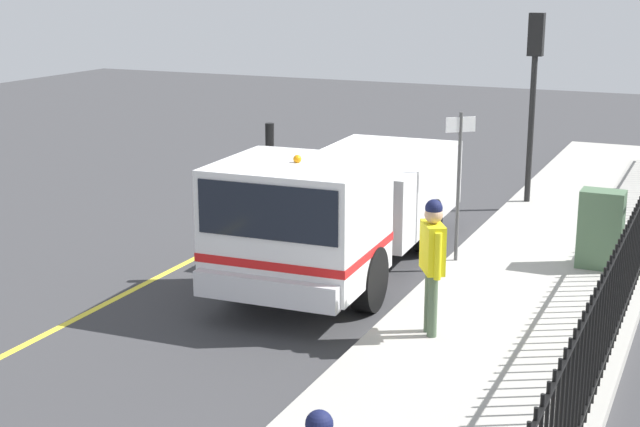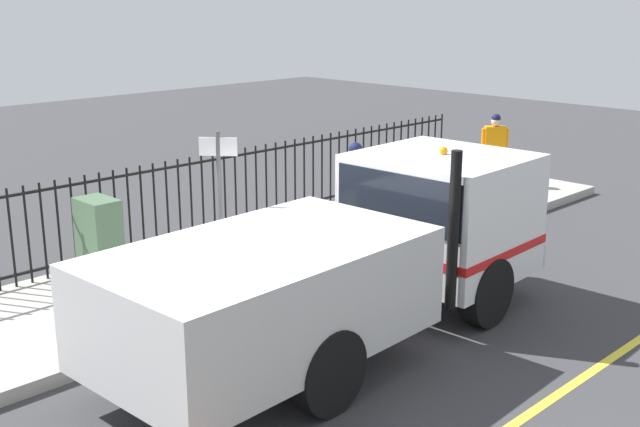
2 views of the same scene
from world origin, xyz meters
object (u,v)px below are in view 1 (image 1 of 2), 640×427
at_px(work_truck, 338,203).
at_px(street_sign, 459,170).
at_px(utility_cabinet, 601,229).
at_px(worker_standing, 432,253).
at_px(traffic_cone, 328,192).
at_px(traffic_light_near, 534,69).

relative_size(work_truck, street_sign, 2.73).
bearing_deg(street_sign, work_truck, -147.18).
xyz_separation_m(utility_cabinet, street_sign, (-2.20, -0.58, 0.89)).
distance_m(work_truck, street_sign, 2.04).
bearing_deg(worker_standing, traffic_cone, 3.08).
distance_m(work_truck, traffic_light_near, 6.23).
bearing_deg(work_truck, traffic_light_near, -110.45).
bearing_deg(traffic_cone, utility_cabinet, -22.26).
bearing_deg(traffic_light_near, traffic_cone, 24.34).
height_order(traffic_light_near, street_sign, traffic_light_near).
distance_m(worker_standing, utility_cabinet, 4.21).
bearing_deg(utility_cabinet, work_truck, -156.89).
xyz_separation_m(work_truck, street_sign, (1.66, 1.07, 0.49)).
relative_size(traffic_light_near, traffic_cone, 5.18).
xyz_separation_m(worker_standing, traffic_light_near, (-0.41, 7.91, 1.63)).
xyz_separation_m(traffic_cone, street_sign, (3.60, -2.95, 1.33)).
xyz_separation_m(traffic_light_near, utility_cabinet, (2.01, -4.05, -2.11)).
distance_m(work_truck, traffic_cone, 4.54).
relative_size(worker_standing, utility_cabinet, 1.43).
bearing_deg(traffic_cone, worker_standing, -56.02).
height_order(work_truck, traffic_cone, work_truck).
bearing_deg(utility_cabinet, street_sign, -165.33).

